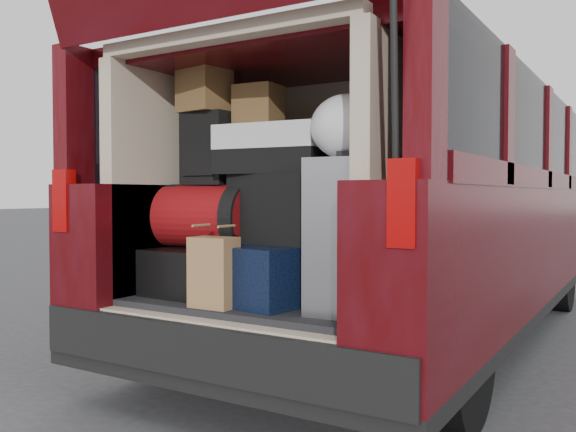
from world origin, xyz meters
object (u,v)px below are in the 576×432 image
black_hardshell (207,270)px  black_soft_case (281,209)px  twotone_duffel (273,150)px  red_duffel (208,216)px  navy_hardshell (275,272)px  silver_roller (352,235)px  kraft_bag (214,272)px  backpack (209,149)px

black_hardshell → black_soft_case: (0.42, 0.03, 0.32)m
black_soft_case → twotone_duffel: 0.29m
red_duffel → black_soft_case: 0.41m
black_hardshell → navy_hardshell: (0.41, 0.00, 0.02)m
black_soft_case → silver_roller: bearing=-4.9°
kraft_bag → red_duffel: 0.47m
backpack → twotone_duffel: (0.38, 0.01, -0.02)m
silver_roller → red_duffel: 0.83m
silver_roller → twotone_duffel: 0.62m
navy_hardshell → red_duffel: size_ratio=1.26×
black_hardshell → backpack: (-0.01, 0.02, 0.62)m
silver_roller → black_soft_case: silver_roller is taller
black_soft_case → twotone_duffel: bearing=-176.3°
twotone_duffel → kraft_bag: bearing=-109.6°
red_duffel → twotone_duffel: 0.49m
black_hardshell → black_soft_case: bearing=7.5°
black_hardshell → backpack: backpack is taller
kraft_bag → backpack: 0.73m
kraft_bag → black_soft_case: 0.46m
backpack → red_duffel: bearing=-53.2°
backpack → twotone_duffel: size_ratio=0.70×
silver_roller → navy_hardshell: bearing=167.5°
navy_hardshell → kraft_bag: 0.33m
navy_hardshell → silver_roller: 0.48m
red_duffel → black_soft_case: bearing=0.9°
navy_hardshell → twotone_duffel: size_ratio=1.17×
twotone_duffel → black_soft_case: bearing=-8.8°
silver_roller → black_hardshell: bearing=171.6°
red_duffel → twotone_duffel: twotone_duffel is taller
red_duffel → backpack: bearing=121.6°
black_soft_case → red_duffel: bearing=-166.9°
twotone_duffel → black_hardshell: bearing=-179.6°
silver_roller → twotone_duffel: twotone_duffel is taller
navy_hardshell → twotone_duffel: bearing=143.1°
red_duffel → twotone_duffel: (0.36, 0.04, 0.33)m
silver_roller → kraft_bag: bearing=-160.4°
red_duffel → backpack: size_ratio=1.32×
red_duffel → backpack: (-0.02, 0.03, 0.34)m
navy_hardshell → silver_roller: size_ratio=0.95×
black_hardshell → kraft_bag: 0.42m
black_soft_case → black_hardshell: bearing=-168.1°
black_hardshell → silver_roller: silver_roller is taller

